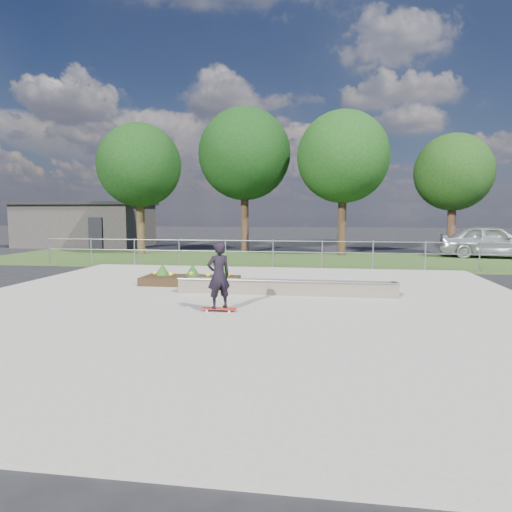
{
  "coord_description": "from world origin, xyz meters",
  "views": [
    {
      "loc": [
        2.09,
        -11.03,
        2.32
      ],
      "look_at": [
        0.2,
        1.5,
        1.1
      ],
      "focal_mm": 32.0,
      "sensor_mm": 36.0,
      "label": 1
    }
  ],
  "objects": [
    {
      "name": "tree_mid_right",
      "position": [
        3.0,
        14.0,
        5.23
      ],
      "size": [
        4.9,
        4.9,
        7.7
      ],
      "color": "black",
      "rests_on": "ground"
    },
    {
      "name": "parked_car",
      "position": [
        10.46,
        13.56,
        0.85
      ],
      "size": [
        5.25,
        2.86,
        1.7
      ],
      "primitive_type": "imported",
      "rotation": [
        0.0,
        0.0,
        1.39
      ],
      "color": "#ABB0B5",
      "rests_on": "ground"
    },
    {
      "name": "tree_mid_left",
      "position": [
        -2.5,
        15.0,
        5.61
      ],
      "size": [
        5.25,
        5.25,
        8.25
      ],
      "color": "#321E14",
      "rests_on": "ground"
    },
    {
      "name": "planter_bed",
      "position": [
        -2.05,
        2.69,
        0.24
      ],
      "size": [
        3.0,
        1.2,
        0.61
      ],
      "color": "black",
      "rests_on": "concrete_slab"
    },
    {
      "name": "tree_far_right",
      "position": [
        9.0,
        15.5,
        4.48
      ],
      "size": [
        4.2,
        4.2,
        6.6
      ],
      "color": "#382316",
      "rests_on": "ground"
    },
    {
      "name": "concrete_slab",
      "position": [
        0.0,
        0.0,
        0.03
      ],
      "size": [
        15.0,
        15.0,
        0.06
      ],
      "primitive_type": "cube",
      "color": "gray",
      "rests_on": "ground"
    },
    {
      "name": "tree_far_left",
      "position": [
        -8.0,
        13.0,
        4.85
      ],
      "size": [
        4.55,
        4.55,
        7.15
      ],
      "color": "#382816",
      "rests_on": "ground"
    },
    {
      "name": "fence",
      "position": [
        0.0,
        7.5,
        0.77
      ],
      "size": [
        20.06,
        0.06,
        1.2
      ],
      "color": "gray",
      "rests_on": "ground"
    },
    {
      "name": "grind_ledge",
      "position": [
        1.04,
        1.34,
        0.26
      ],
      "size": [
        6.0,
        0.44,
        0.43
      ],
      "color": "brown",
      "rests_on": "concrete_slab"
    },
    {
      "name": "grass_verge",
      "position": [
        0.0,
        11.0,
        0.01
      ],
      "size": [
        30.0,
        8.0,
        0.02
      ],
      "primitive_type": "cube",
      "color": "#2B441B",
      "rests_on": "ground"
    },
    {
      "name": "skateboarder",
      "position": [
        -0.27,
        -1.05,
        0.89
      ],
      "size": [
        0.8,
        0.61,
        1.59
      ],
      "color": "white",
      "rests_on": "concrete_slab"
    },
    {
      "name": "building",
      "position": [
        -14.0,
        18.0,
        1.51
      ],
      "size": [
        8.4,
        5.4,
        3.0
      ],
      "color": "#2E2B29",
      "rests_on": "ground"
    },
    {
      "name": "ground",
      "position": [
        0.0,
        0.0,
        0.0
      ],
      "size": [
        120.0,
        120.0,
        0.0
      ],
      "primitive_type": "plane",
      "color": "black",
      "rests_on": "ground"
    }
  ]
}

